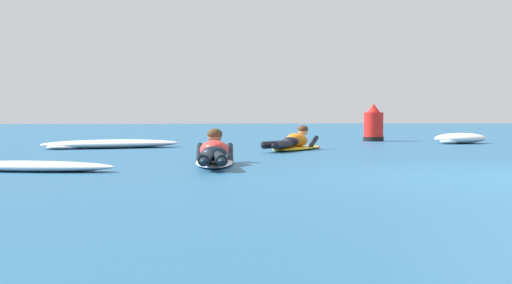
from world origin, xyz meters
The scene contains 7 objects.
ground_plane centered at (0.00, 10.00, 0.00)m, with size 120.00×120.00×0.00m, color #235B84.
surfer_near centered at (-3.14, 2.68, 0.14)m, with size 0.78×2.77×0.53m.
surfer_far centered at (-1.10, 6.93, 0.14)m, with size 1.75×2.38×0.53m.
whitewater_front centered at (-5.46, 1.92, 0.06)m, with size 2.22×1.16×0.13m.
whitewater_mid_left centered at (-4.70, 8.47, 0.08)m, with size 3.10×1.70×0.18m.
whitewater_mid_right centered at (3.76, 9.79, 0.12)m, with size 1.70×1.33×0.26m.
channel_marker_buoy centered at (2.24, 11.95, 0.41)m, with size 0.56×0.56×1.03m.
Camera 1 is at (-4.16, -7.04, 0.65)m, focal length 50.51 mm.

